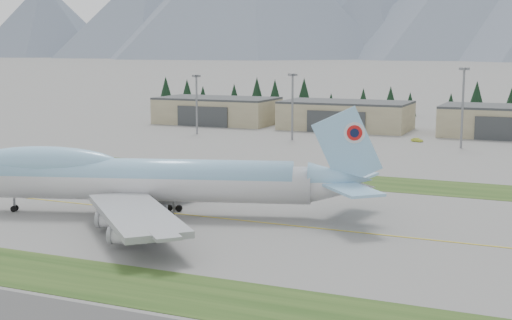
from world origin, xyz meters
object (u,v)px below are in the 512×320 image
at_px(hangar_left, 217,110).
at_px(hangar_center, 346,115).
at_px(service_vehicle_c, 510,140).
at_px(hangar_right, 512,122).
at_px(service_vehicle_a, 335,133).
at_px(service_vehicle_b, 417,142).
at_px(boeing_747_freighter, 146,179).

relative_size(hangar_left, hangar_center, 1.00).
bearing_deg(hangar_left, service_vehicle_c, -4.90).
relative_size(hangar_right, service_vehicle_a, 12.06).
bearing_deg(hangar_center, service_vehicle_c, -9.30).
relative_size(service_vehicle_b, service_vehicle_c, 1.07).
distance_m(hangar_center, service_vehicle_a, 14.13).
bearing_deg(service_vehicle_c, hangar_right, 95.22).
xyz_separation_m(service_vehicle_a, service_vehicle_c, (60.77, 3.16, 0.00)).
relative_size(hangar_center, hangar_right, 1.00).
distance_m(service_vehicle_a, service_vehicle_b, 35.56).
xyz_separation_m(boeing_747_freighter, hangar_left, (-61.34, 152.75, -1.39)).
relative_size(hangar_left, service_vehicle_b, 12.07).
bearing_deg(hangar_center, service_vehicle_a, -91.54).
bearing_deg(service_vehicle_b, hangar_right, -25.29).
height_order(hangar_left, service_vehicle_a, hangar_left).
bearing_deg(hangar_left, hangar_center, 0.00).
bearing_deg(hangar_right, service_vehicle_a, -167.79).
distance_m(hangar_left, hangar_center, 55.00).
xyz_separation_m(hangar_right, service_vehicle_a, (-60.35, -13.06, -5.39)).
bearing_deg(hangar_right, service_vehicle_b, -135.63).
bearing_deg(service_vehicle_b, service_vehicle_a, 87.13).
relative_size(boeing_747_freighter, hangar_right, 1.62).
xyz_separation_m(service_vehicle_b, service_vehicle_c, (28.09, 17.17, 0.00)).
bearing_deg(boeing_747_freighter, hangar_center, 75.22).
height_order(hangar_center, hangar_right, same).
height_order(hangar_left, hangar_right, same).
bearing_deg(hangar_left, hangar_right, 0.00).
height_order(service_vehicle_b, service_vehicle_c, service_vehicle_b).
xyz_separation_m(hangar_center, service_vehicle_a, (-0.35, -13.06, -5.39)).
distance_m(service_vehicle_b, service_vehicle_c, 32.93).
bearing_deg(service_vehicle_b, hangar_left, 93.12).
height_order(hangar_center, service_vehicle_b, hangar_center).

